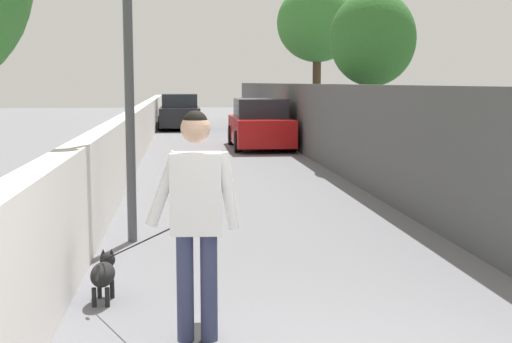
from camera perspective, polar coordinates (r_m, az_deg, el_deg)
ground_plane at (r=18.18m, az=-2.24°, el=0.75°), size 80.00×80.00×0.00m
wall_left at (r=16.13m, az=-10.31°, el=2.21°), size 48.00×0.30×1.34m
fence_right at (r=16.46m, az=6.59°, el=3.53°), size 48.00×0.30×2.00m
tree_right_mid at (r=23.53m, az=4.97°, el=11.79°), size 2.63×2.63×5.23m
tree_right_far at (r=17.68m, az=9.40°, el=10.42°), size 2.10×2.10×4.26m
lamp_post at (r=9.15m, az=-10.35°, el=13.09°), size 0.36×0.36×4.40m
skateboard at (r=5.58m, az=-4.73°, el=-13.58°), size 0.81×0.25×0.08m
person_skateboarder at (r=5.30m, az=-4.85°, el=-2.93°), size 0.24×0.71×1.76m
dog at (r=6.82m, az=-12.19°, el=-8.01°), size 1.65×0.98×1.06m
car_near at (r=22.02m, az=0.33°, el=3.76°), size 4.17×1.80×1.54m
car_far at (r=31.25m, az=-6.17°, el=4.74°), size 4.16×1.80×1.54m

